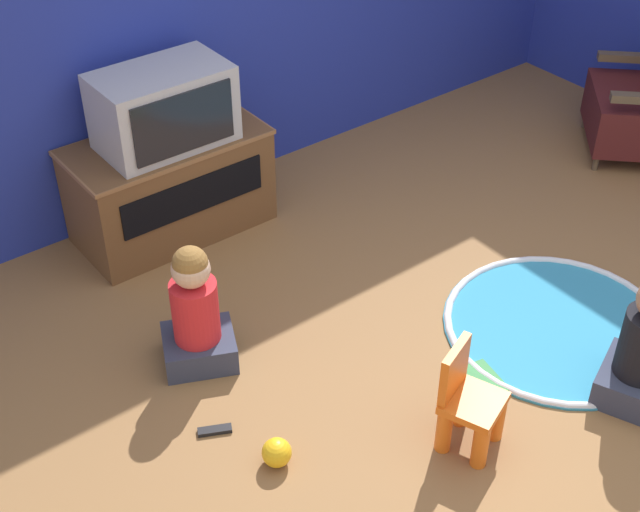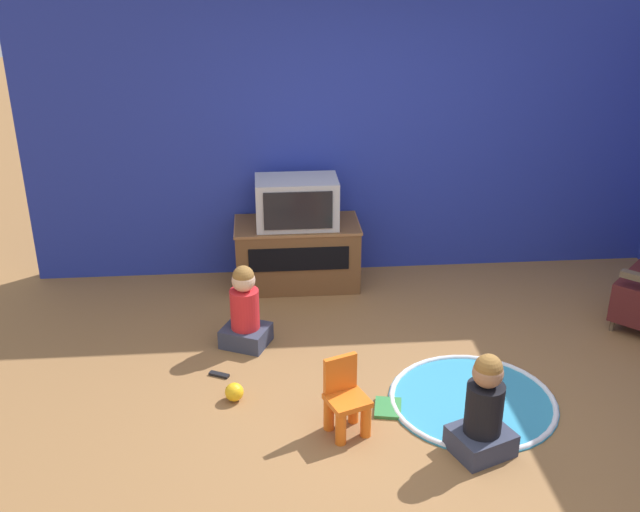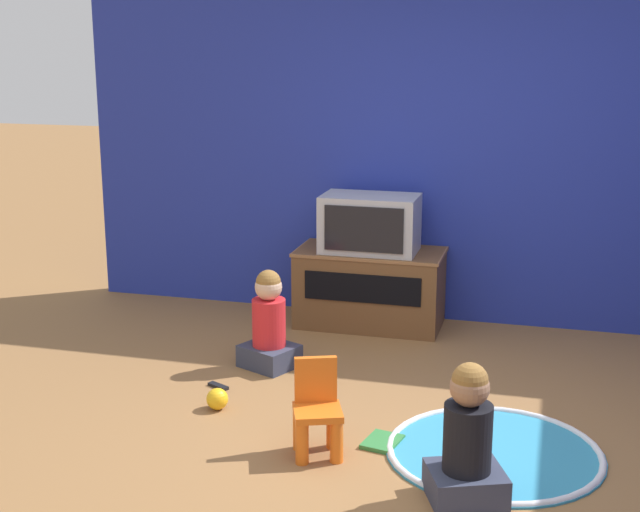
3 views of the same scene
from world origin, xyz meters
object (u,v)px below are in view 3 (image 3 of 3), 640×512
(toy_ball, at_px, (217,399))
(child_watching_left, at_px, (467,442))
(television, at_px, (370,224))
(yellow_kid_chair, at_px, (317,416))
(child_watching_center, at_px, (269,325))
(tv_cabinet, at_px, (370,286))
(book, at_px, (382,442))
(remote_control, at_px, (218,386))

(toy_ball, bearing_deg, child_watching_left, -23.73)
(television, relative_size, toy_ball, 5.45)
(toy_ball, bearing_deg, yellow_kid_chair, -28.64)
(yellow_kid_chair, xyz_separation_m, child_watching_center, (-0.64, 1.13, 0.07))
(tv_cabinet, height_order, book, tv_cabinet)
(television, height_order, yellow_kid_chair, television)
(child_watching_left, xyz_separation_m, child_watching_center, (-1.44, 1.41, -0.01))
(child_watching_left, height_order, remote_control, child_watching_left)
(television, distance_m, yellow_kid_chair, 2.21)
(remote_control, bearing_deg, tv_cabinet, -87.52)
(tv_cabinet, xyz_separation_m, yellow_kid_chair, (0.19, -2.16, -0.09))
(child_watching_center, relative_size, book, 2.56)
(book, xyz_separation_m, remote_control, (-1.14, 0.50, -0.00))
(book, bearing_deg, television, 25.82)
(child_watching_center, bearing_deg, child_watching_left, -19.80)
(yellow_kid_chair, height_order, toy_ball, yellow_kid_chair)
(television, distance_m, toy_ball, 1.95)
(child_watching_center, relative_size, toy_ball, 5.14)
(tv_cabinet, relative_size, child_watching_center, 1.65)
(child_watching_center, xyz_separation_m, remote_control, (-0.19, -0.43, -0.28))
(child_watching_left, height_order, child_watching_center, child_watching_left)
(television, bearing_deg, book, -75.60)
(television, xyz_separation_m, toy_ball, (-0.53, -1.74, -0.73))
(yellow_kid_chair, relative_size, child_watching_center, 0.77)
(tv_cabinet, xyz_separation_m, child_watching_center, (-0.46, -1.03, -0.02))
(television, bearing_deg, child_watching_left, -67.65)
(book, height_order, remote_control, book)
(yellow_kid_chair, height_order, child_watching_left, child_watching_left)
(child_watching_center, bearing_deg, remote_control, -89.36)
(tv_cabinet, relative_size, remote_control, 7.10)
(child_watching_left, bearing_deg, book, 113.87)
(toy_ball, bearing_deg, book, -10.75)
(book, bearing_deg, toy_ball, 90.67)
(yellow_kid_chair, relative_size, child_watching_left, 0.74)
(book, bearing_deg, remote_control, 77.69)
(tv_cabinet, xyz_separation_m, remote_control, (-0.65, -1.46, -0.29))
(child_watching_center, height_order, remote_control, child_watching_center)
(child_watching_center, bearing_deg, book, -20.06)
(toy_ball, height_order, remote_control, toy_ball)
(television, height_order, remote_control, television)
(book, bearing_deg, child_watching_left, -122.40)
(yellow_kid_chair, xyz_separation_m, child_watching_left, (0.80, -0.28, 0.09))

